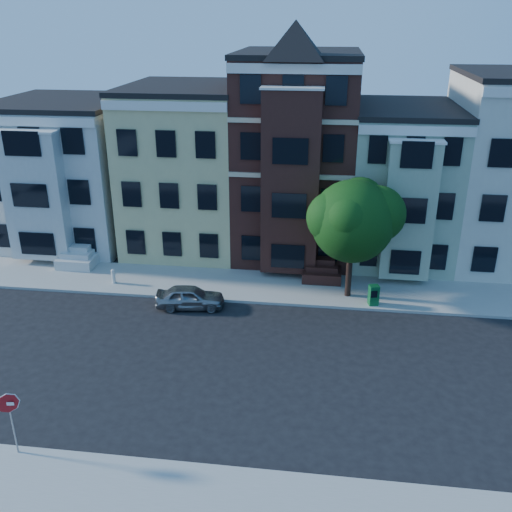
# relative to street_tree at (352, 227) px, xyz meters

# --- Properties ---
(ground) EXTENTS (120.00, 120.00, 0.00)m
(ground) POSITION_rel_street_tree_xyz_m (-3.40, -7.39, -4.12)
(ground) COLOR black
(far_sidewalk) EXTENTS (60.00, 4.00, 0.15)m
(far_sidewalk) POSITION_rel_street_tree_xyz_m (-3.40, 0.61, -4.04)
(far_sidewalk) COLOR #9E9B93
(far_sidewalk) RESTS_ON ground
(house_white) EXTENTS (8.00, 9.00, 9.00)m
(house_white) POSITION_rel_street_tree_xyz_m (-18.40, 7.11, 0.38)
(house_white) COLOR silver
(house_white) RESTS_ON ground
(house_yellow) EXTENTS (7.00, 9.00, 10.00)m
(house_yellow) POSITION_rel_street_tree_xyz_m (-10.40, 7.11, 0.88)
(house_yellow) COLOR #D3C483
(house_yellow) RESTS_ON ground
(house_brown) EXTENTS (7.00, 9.00, 12.00)m
(house_brown) POSITION_rel_street_tree_xyz_m (-3.40, 7.11, 1.88)
(house_brown) COLOR #381814
(house_brown) RESTS_ON ground
(house_green) EXTENTS (6.00, 9.00, 9.00)m
(house_green) POSITION_rel_street_tree_xyz_m (3.10, 7.11, 0.38)
(house_green) COLOR #99AB8F
(house_green) RESTS_ON ground
(street_tree) EXTENTS (7.93, 7.93, 7.93)m
(street_tree) POSITION_rel_street_tree_xyz_m (0.00, 0.00, 0.00)
(street_tree) COLOR #154511
(street_tree) RESTS_ON far_sidewalk
(parked_car) EXTENTS (3.71, 1.86, 1.21)m
(parked_car) POSITION_rel_street_tree_xyz_m (-8.22, -2.19, -3.51)
(parked_car) COLOR gray
(parked_car) RESTS_ON ground
(newspaper_box) EXTENTS (0.59, 0.55, 1.09)m
(newspaper_box) POSITION_rel_street_tree_xyz_m (1.31, -0.89, -3.42)
(newspaper_box) COLOR #0C582A
(newspaper_box) RESTS_ON far_sidewalk
(fire_hydrant) EXTENTS (0.28, 0.28, 0.67)m
(fire_hydrant) POSITION_rel_street_tree_xyz_m (-13.14, -0.15, -3.63)
(fire_hydrant) COLOR beige
(fire_hydrant) RESTS_ON far_sidewalk
(stop_sign) EXTENTS (0.77, 0.22, 2.78)m
(stop_sign) POSITION_rel_street_tree_xyz_m (-11.59, -13.69, -2.57)
(stop_sign) COLOR #A30F14
(stop_sign) RESTS_ON near_sidewalk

